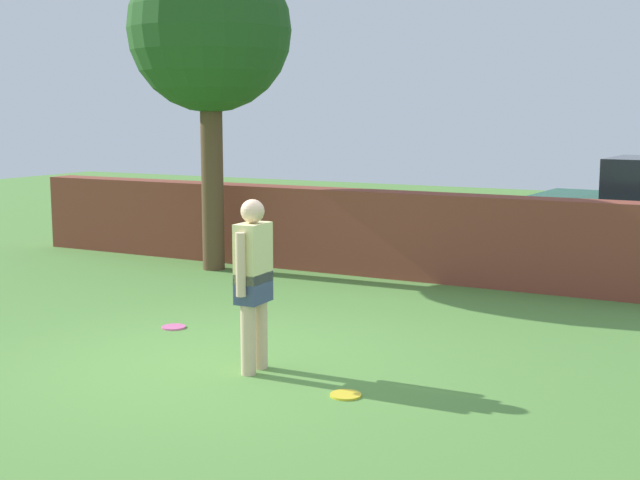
% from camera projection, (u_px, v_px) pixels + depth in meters
% --- Properties ---
extents(ground_plane, '(40.00, 40.00, 0.00)m').
position_uv_depth(ground_plane, '(216.00, 365.00, 8.26)').
color(ground_plane, '#568C3D').
extents(brick_wall, '(10.56, 0.50, 1.26)m').
position_uv_depth(brick_wall, '(318.00, 229.00, 13.18)').
color(brick_wall, brown).
rests_on(brick_wall, ground).
extents(tree, '(2.43, 2.43, 4.82)m').
position_uv_depth(tree, '(210.00, 33.00, 12.76)').
color(tree, brown).
rests_on(tree, ground).
extents(person, '(0.23, 0.54, 1.62)m').
position_uv_depth(person, '(254.00, 277.00, 7.93)').
color(person, beige).
rests_on(person, ground).
extents(frisbee_pink, '(0.27, 0.27, 0.02)m').
position_uv_depth(frisbee_pink, '(174.00, 327.00, 9.67)').
color(frisbee_pink, pink).
rests_on(frisbee_pink, ground).
extents(frisbee_yellow, '(0.27, 0.27, 0.02)m').
position_uv_depth(frisbee_yellow, '(346.00, 395.00, 7.36)').
color(frisbee_yellow, yellow).
rests_on(frisbee_yellow, ground).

